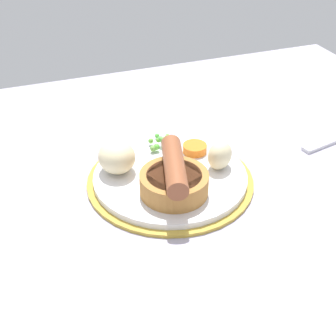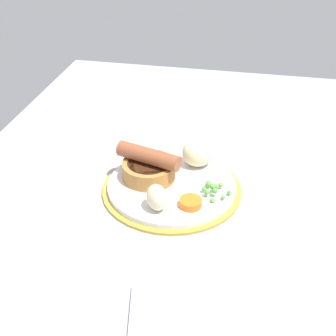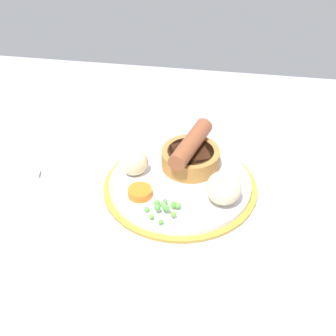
% 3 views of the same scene
% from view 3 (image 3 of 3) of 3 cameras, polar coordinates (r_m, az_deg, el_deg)
% --- Properties ---
extents(dining_table, '(1.10, 0.80, 0.03)m').
position_cam_3_polar(dining_table, '(0.87, 2.16, -3.34)').
color(dining_table, '#9E99AD').
rests_on(dining_table, ground).
extents(dinner_plate, '(0.24, 0.24, 0.01)m').
position_cam_3_polar(dinner_plate, '(0.87, 1.24, -1.84)').
color(dinner_plate, '#B79333').
rests_on(dinner_plate, dining_table).
extents(sausage_pudding, '(0.09, 0.12, 0.06)m').
position_cam_3_polar(sausage_pudding, '(0.88, 2.31, 1.36)').
color(sausage_pudding, '#AD7538').
rests_on(sausage_pudding, dinner_plate).
extents(pea_pile, '(0.05, 0.05, 0.02)m').
position_cam_3_polar(pea_pile, '(0.80, -0.26, -4.01)').
color(pea_pile, '#56B14E').
rests_on(pea_pile, dinner_plate).
extents(potato_chunk_0, '(0.06, 0.06, 0.05)m').
position_cam_3_polar(potato_chunk_0, '(0.82, 5.69, -2.02)').
color(potato_chunk_0, beige).
rests_on(potato_chunk_0, dinner_plate).
extents(potato_chunk_1, '(0.05, 0.05, 0.04)m').
position_cam_3_polar(potato_chunk_1, '(0.87, -3.35, 0.53)').
color(potato_chunk_1, beige).
rests_on(potato_chunk_1, dinner_plate).
extents(carrot_slice_0, '(0.05, 0.05, 0.01)m').
position_cam_3_polar(carrot_slice_0, '(0.83, -2.87, -2.49)').
color(carrot_slice_0, orange).
rests_on(carrot_slice_0, dinner_plate).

